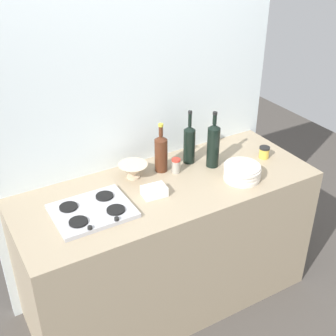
% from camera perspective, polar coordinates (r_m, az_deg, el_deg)
% --- Properties ---
extents(ground_plane, '(6.00, 6.00, 0.00)m').
position_cam_1_polar(ground_plane, '(3.19, 0.00, -16.04)').
color(ground_plane, '#47423D').
rests_on(ground_plane, ground).
extents(counter_block, '(1.80, 0.70, 0.90)m').
position_cam_1_polar(counter_block, '(2.88, 0.00, -9.84)').
color(counter_block, tan).
rests_on(counter_block, ground).
extents(backsplash_panel, '(1.90, 0.06, 2.36)m').
position_cam_1_polar(backsplash_panel, '(2.77, -3.96, 6.30)').
color(backsplash_panel, silver).
rests_on(backsplash_panel, ground).
extents(stovetop_hob, '(0.41, 0.33, 0.04)m').
position_cam_1_polar(stovetop_hob, '(2.41, -9.62, -5.39)').
color(stovetop_hob, '#B2B2B7').
rests_on(stovetop_hob, counter_block).
extents(plate_stack, '(0.22, 0.22, 0.09)m').
position_cam_1_polar(plate_stack, '(2.69, 9.45, -0.53)').
color(plate_stack, silver).
rests_on(plate_stack, counter_block).
extents(wine_bottle_leftmost, '(0.08, 0.08, 0.36)m').
position_cam_1_polar(wine_bottle_leftmost, '(2.76, 5.79, 2.98)').
color(wine_bottle_leftmost, black).
rests_on(wine_bottle_leftmost, counter_block).
extents(wine_bottle_mid_left, '(0.08, 0.08, 0.31)m').
position_cam_1_polar(wine_bottle_mid_left, '(2.70, -0.90, 2.00)').
color(wine_bottle_mid_left, '#472314').
rests_on(wine_bottle_mid_left, counter_block).
extents(wine_bottle_mid_right, '(0.07, 0.07, 0.35)m').
position_cam_1_polar(wine_bottle_mid_right, '(2.80, 2.73, 3.15)').
color(wine_bottle_mid_right, black).
rests_on(wine_bottle_mid_right, counter_block).
extents(mixing_bowl, '(0.18, 0.18, 0.09)m').
position_cam_1_polar(mixing_bowl, '(2.68, -4.47, -0.29)').
color(mixing_bowl, beige).
rests_on(mixing_bowl, counter_block).
extents(butter_dish, '(0.14, 0.11, 0.05)m').
position_cam_1_polar(butter_dish, '(2.51, -1.76, -2.97)').
color(butter_dish, white).
rests_on(butter_dish, counter_block).
extents(condiment_jar_front, '(0.07, 0.07, 0.08)m').
position_cam_1_polar(condiment_jar_front, '(2.95, 12.15, 1.97)').
color(condiment_jar_front, gold).
rests_on(condiment_jar_front, counter_block).
extents(condiment_jar_rear, '(0.05, 0.05, 0.09)m').
position_cam_1_polar(condiment_jar_rear, '(2.72, 1.03, 0.31)').
color(condiment_jar_rear, '#9E998C').
rests_on(condiment_jar_rear, counter_block).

